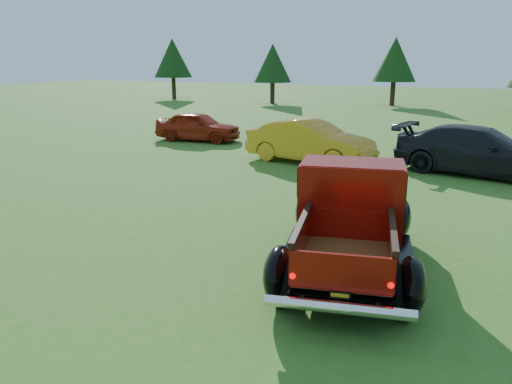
# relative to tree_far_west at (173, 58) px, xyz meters

# --- Properties ---
(ground) EXTENTS (120.00, 120.00, 0.00)m
(ground) POSITION_rel_tree_far_west_xyz_m (22.00, -30.00, -3.52)
(ground) COLOR #36631C
(ground) RESTS_ON ground
(tree_far_west) EXTENTS (3.33, 3.33, 5.20)m
(tree_far_west) POSITION_rel_tree_far_west_xyz_m (0.00, 0.00, 0.00)
(tree_far_west) COLOR #332114
(tree_far_west) RESTS_ON ground
(tree_west) EXTENTS (2.94, 2.94, 4.60)m
(tree_west) POSITION_rel_tree_far_west_xyz_m (10.00, -1.00, -0.41)
(tree_west) COLOR #332114
(tree_west) RESTS_ON ground
(tree_mid_left) EXTENTS (3.20, 3.20, 5.00)m
(tree_mid_left) POSITION_rel_tree_far_west_xyz_m (19.00, 1.00, -0.14)
(tree_mid_left) COLOR #332114
(tree_mid_left) RESTS_ON ground
(pickup_truck) EXTENTS (2.98, 4.93, 1.73)m
(pickup_truck) POSITION_rel_tree_far_west_xyz_m (23.90, -30.02, -2.70)
(pickup_truck) COLOR black
(pickup_truck) RESTS_ON ground
(show_car_red) EXTENTS (3.73, 1.77, 1.23)m
(show_car_red) POSITION_rel_tree_far_west_xyz_m (14.62, -19.78, -2.90)
(show_car_red) COLOR #99220D
(show_car_red) RESTS_ON ground
(show_car_yellow) EXTENTS (4.51, 2.22, 1.42)m
(show_car_yellow) POSITION_rel_tree_far_west_xyz_m (20.50, -22.24, -2.81)
(show_car_yellow) COLOR orange
(show_car_yellow) RESTS_ON ground
(show_car_grey) EXTENTS (5.24, 2.94, 1.43)m
(show_car_grey) POSITION_rel_tree_far_west_xyz_m (25.67, -21.78, -2.80)
(show_car_grey) COLOR black
(show_car_grey) RESTS_ON ground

